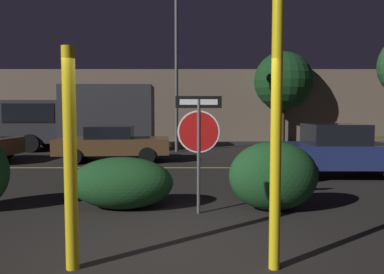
{
  "coord_description": "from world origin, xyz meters",
  "views": [
    {
      "loc": [
        0.28,
        -4.92,
        1.89
      ],
      "look_at": [
        0.3,
        3.9,
        1.28
      ],
      "focal_mm": 35.0,
      "sensor_mm": 36.0,
      "label": 1
    }
  ],
  "objects_px": {
    "yellow_pole_left": "(69,160)",
    "passing_car_3": "(336,151)",
    "street_lamp": "(175,42)",
    "delivery_truck": "(82,116)",
    "yellow_pole_right": "(275,124)",
    "hedge_bush_2": "(121,183)",
    "stop_sign": "(198,132)",
    "hedge_bush_3": "(272,176)",
    "passing_car_2": "(112,143)",
    "tree_0": "(282,81)"
  },
  "relations": [
    {
      "from": "street_lamp",
      "to": "delivery_truck",
      "type": "bearing_deg",
      "value": 169.74
    },
    {
      "from": "hedge_bush_3",
      "to": "passing_car_2",
      "type": "distance_m",
      "value": 8.42
    },
    {
      "from": "yellow_pole_right",
      "to": "yellow_pole_left",
      "type": "bearing_deg",
      "value": -179.95
    },
    {
      "from": "yellow_pole_right",
      "to": "street_lamp",
      "type": "xyz_separation_m",
      "value": [
        -1.71,
        13.09,
        3.32
      ]
    },
    {
      "from": "delivery_truck",
      "to": "stop_sign",
      "type": "bearing_deg",
      "value": -156.76
    },
    {
      "from": "hedge_bush_3",
      "to": "street_lamp",
      "type": "height_order",
      "value": "street_lamp"
    },
    {
      "from": "passing_car_2",
      "to": "hedge_bush_3",
      "type": "bearing_deg",
      "value": 28.04
    },
    {
      "from": "passing_car_2",
      "to": "delivery_truck",
      "type": "bearing_deg",
      "value": -155.24
    },
    {
      "from": "passing_car_3",
      "to": "street_lamp",
      "type": "xyz_separation_m",
      "value": [
        -4.93,
        6.7,
        4.31
      ]
    },
    {
      "from": "yellow_pole_left",
      "to": "passing_car_3",
      "type": "relative_size",
      "value": 0.66
    },
    {
      "from": "tree_0",
      "to": "yellow_pole_right",
      "type": "bearing_deg",
      "value": -103.83
    },
    {
      "from": "passing_car_3",
      "to": "yellow_pole_right",
      "type": "bearing_deg",
      "value": -25.71
    },
    {
      "from": "stop_sign",
      "to": "passing_car_2",
      "type": "relative_size",
      "value": 0.5
    },
    {
      "from": "delivery_truck",
      "to": "tree_0",
      "type": "height_order",
      "value": "tree_0"
    },
    {
      "from": "yellow_pole_left",
      "to": "passing_car_2",
      "type": "distance_m",
      "value": 9.9
    },
    {
      "from": "yellow_pole_left",
      "to": "yellow_pole_right",
      "type": "bearing_deg",
      "value": 0.05
    },
    {
      "from": "passing_car_3",
      "to": "delivery_truck",
      "type": "bearing_deg",
      "value": -127.19
    },
    {
      "from": "hedge_bush_2",
      "to": "passing_car_2",
      "type": "height_order",
      "value": "passing_car_2"
    },
    {
      "from": "yellow_pole_right",
      "to": "delivery_truck",
      "type": "xyz_separation_m",
      "value": [
        -6.35,
        13.93,
        -0.09
      ]
    },
    {
      "from": "passing_car_2",
      "to": "street_lamp",
      "type": "bearing_deg",
      "value": 141.1
    },
    {
      "from": "yellow_pole_left",
      "to": "passing_car_3",
      "type": "bearing_deg",
      "value": 48.54
    },
    {
      "from": "hedge_bush_3",
      "to": "delivery_truck",
      "type": "relative_size",
      "value": 0.24
    },
    {
      "from": "yellow_pole_right",
      "to": "hedge_bush_2",
      "type": "bearing_deg",
      "value": 130.16
    },
    {
      "from": "street_lamp",
      "to": "hedge_bush_3",
      "type": "bearing_deg",
      "value": -77.73
    },
    {
      "from": "delivery_truck",
      "to": "street_lamp",
      "type": "bearing_deg",
      "value": -102.52
    },
    {
      "from": "yellow_pole_left",
      "to": "hedge_bush_3",
      "type": "height_order",
      "value": "yellow_pole_left"
    },
    {
      "from": "yellow_pole_right",
      "to": "tree_0",
      "type": "relative_size",
      "value": 0.63
    },
    {
      "from": "yellow_pole_left",
      "to": "passing_car_3",
      "type": "distance_m",
      "value": 8.55
    },
    {
      "from": "hedge_bush_2",
      "to": "hedge_bush_3",
      "type": "xyz_separation_m",
      "value": [
        2.91,
        -0.12,
        0.16
      ]
    },
    {
      "from": "yellow_pole_right",
      "to": "delivery_truck",
      "type": "height_order",
      "value": "yellow_pole_right"
    },
    {
      "from": "hedge_bush_3",
      "to": "passing_car_3",
      "type": "relative_size",
      "value": 0.42
    },
    {
      "from": "stop_sign",
      "to": "passing_car_3",
      "type": "height_order",
      "value": "stop_sign"
    },
    {
      "from": "stop_sign",
      "to": "yellow_pole_left",
      "type": "bearing_deg",
      "value": -126.19
    },
    {
      "from": "passing_car_3",
      "to": "delivery_truck",
      "type": "xyz_separation_m",
      "value": [
        -9.57,
        7.54,
        0.9
      ]
    },
    {
      "from": "street_lamp",
      "to": "passing_car_2",
      "type": "bearing_deg",
      "value": -124.26
    },
    {
      "from": "street_lamp",
      "to": "passing_car_3",
      "type": "bearing_deg",
      "value": -53.64
    },
    {
      "from": "tree_0",
      "to": "stop_sign",
      "type": "bearing_deg",
      "value": -108.7
    },
    {
      "from": "yellow_pole_left",
      "to": "tree_0",
      "type": "bearing_deg",
      "value": 69.29
    },
    {
      "from": "yellow_pole_right",
      "to": "street_lamp",
      "type": "height_order",
      "value": "street_lamp"
    },
    {
      "from": "stop_sign",
      "to": "delivery_truck",
      "type": "bearing_deg",
      "value": 111.79
    },
    {
      "from": "yellow_pole_right",
      "to": "hedge_bush_2",
      "type": "xyz_separation_m",
      "value": [
        -2.35,
        2.78,
        -1.23
      ]
    },
    {
      "from": "yellow_pole_right",
      "to": "hedge_bush_2",
      "type": "distance_m",
      "value": 3.84
    },
    {
      "from": "hedge_bush_2",
      "to": "hedge_bush_3",
      "type": "distance_m",
      "value": 2.92
    },
    {
      "from": "yellow_pole_left",
      "to": "street_lamp",
      "type": "bearing_deg",
      "value": 86.87
    },
    {
      "from": "passing_car_3",
      "to": "yellow_pole_left",
      "type": "bearing_deg",
      "value": -40.41
    },
    {
      "from": "hedge_bush_3",
      "to": "passing_car_3",
      "type": "distance_m",
      "value": 4.59
    },
    {
      "from": "delivery_truck",
      "to": "street_lamp",
      "type": "relative_size",
      "value": 0.9
    },
    {
      "from": "yellow_pole_left",
      "to": "yellow_pole_right",
      "type": "relative_size",
      "value": 0.76
    },
    {
      "from": "yellow_pole_right",
      "to": "hedge_bush_3",
      "type": "relative_size",
      "value": 2.05
    },
    {
      "from": "delivery_truck",
      "to": "street_lamp",
      "type": "xyz_separation_m",
      "value": [
        4.64,
        -0.84,
        3.41
      ]
    }
  ]
}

